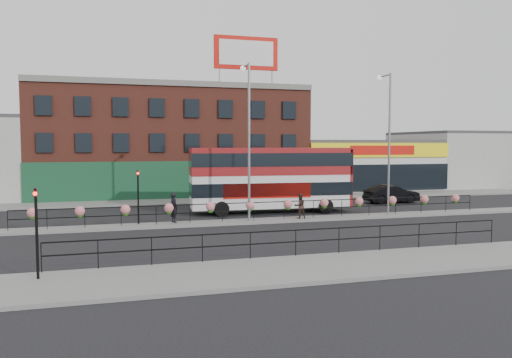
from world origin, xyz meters
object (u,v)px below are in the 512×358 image
object	(u,v)px
double_decker_bus	(271,173)
lamp_column_east	(388,131)
lamp_column_west	(248,128)
pedestrian_b	(300,206)
pedestrian_a	(174,208)
car	(392,194)

from	to	relation	value
double_decker_bus	lamp_column_east	world-z (taller)	lamp_column_east
double_decker_bus	lamp_column_west	size ratio (longest dim) A/B	1.19
pedestrian_b	lamp_column_west	bearing A→B (deg)	-6.24
pedestrian_a	lamp_column_west	world-z (taller)	lamp_column_west
lamp_column_west	lamp_column_east	bearing A→B (deg)	0.79
double_decker_bus	car	bearing A→B (deg)	13.66
double_decker_bus	car	size ratio (longest dim) A/B	2.52
pedestrian_a	pedestrian_b	bearing A→B (deg)	-113.28
pedestrian_b	lamp_column_east	distance (m)	8.04
double_decker_bus	lamp_column_west	bearing A→B (deg)	-125.35
car	lamp_column_east	distance (m)	9.32
car	double_decker_bus	bearing A→B (deg)	104.38
car	pedestrian_b	xyz separation A→B (m)	(-10.78, -6.89, 0.19)
car	lamp_column_east	world-z (taller)	lamp_column_east
double_decker_bus	car	distance (m)	11.90
double_decker_bus	pedestrian_b	distance (m)	4.58
pedestrian_a	car	bearing A→B (deg)	-90.81
double_decker_bus	car	world-z (taller)	double_decker_bus
double_decker_bus	pedestrian_a	bearing A→B (deg)	-153.68
car	pedestrian_a	distance (m)	19.78
double_decker_bus	lamp_column_east	bearing A→B (deg)	-28.17
car	lamp_column_west	xyz separation A→B (m)	(-14.15, -6.66, 5.15)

